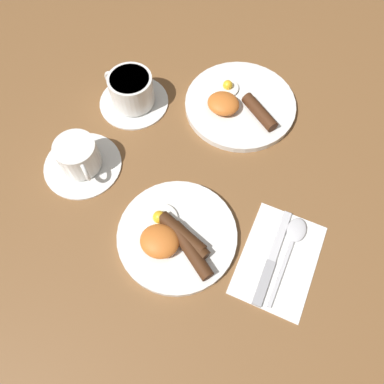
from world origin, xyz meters
name	(u,v)px	position (x,y,z in m)	size (l,w,h in m)	color
ground_plane	(177,237)	(0.00, 0.00, 0.00)	(3.00, 3.00, 0.00)	brown
breakfast_plate_near	(176,237)	(0.00, -0.01, 0.01)	(0.23, 0.23, 0.05)	white
breakfast_plate_far	(239,104)	(0.01, 0.35, 0.01)	(0.26, 0.26, 0.05)	white
teacup_near	(79,158)	(-0.25, 0.08, 0.03)	(0.17, 0.17, 0.08)	white
teacup_far	(132,92)	(-0.22, 0.27, 0.04)	(0.16, 0.16, 0.08)	white
napkin	(279,259)	(0.20, 0.03, 0.00)	(0.14, 0.20, 0.01)	white
knife	(271,262)	(0.18, 0.01, 0.01)	(0.02, 0.20, 0.01)	silver
spoon	(294,238)	(0.21, 0.07, 0.01)	(0.04, 0.19, 0.01)	silver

